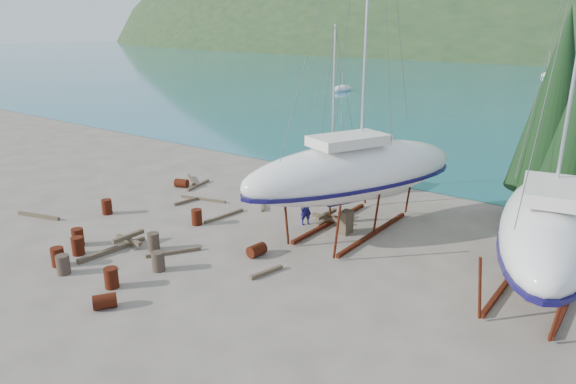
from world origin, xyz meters
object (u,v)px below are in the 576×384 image
Objects in this scene: small_sailboat_shore at (329,166)px; worker at (306,209)px; large_sailboat_near at (354,171)px; large_sailboat_far at (547,226)px.

worker is at bearing -65.70° from small_sailboat_shore.
small_sailboat_shore is 6.29m from worker.
large_sailboat_far is (9.58, -1.58, -0.29)m from large_sailboat_near.
small_sailboat_shore is at bearing 156.12° from large_sailboat_near.
large_sailboat_near is 9.71m from large_sailboat_far.
small_sailboat_shore is (-4.67, 4.96, -1.54)m from large_sailboat_near.
worker is (-2.40, -0.85, -2.39)m from large_sailboat_near.
large_sailboat_near is 11.35× the size of worker.
large_sailboat_near is 3.49m from worker.
worker is (-11.98, 0.74, -2.10)m from large_sailboat_far.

